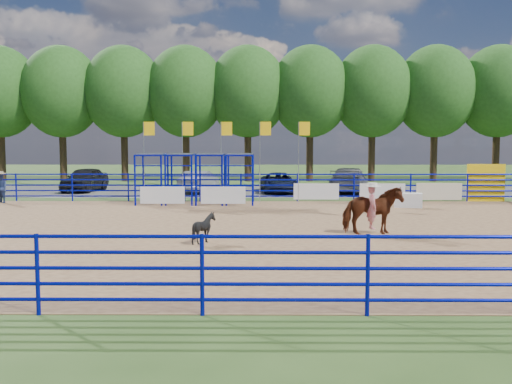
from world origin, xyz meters
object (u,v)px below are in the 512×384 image
(horse_and_rider, at_px, (372,208))
(car_b, at_px, (199,182))
(announcer_table, at_px, (408,200))
(calf, at_px, (204,228))
(spectator_cowboy, at_px, (1,187))
(car_d, at_px, (349,180))
(car_c, at_px, (279,183))
(car_a, at_px, (85,179))

(horse_and_rider, xyz_separation_m, car_b, (-7.66, 16.28, -0.24))
(announcer_table, distance_m, horse_and_rider, 8.79)
(announcer_table, xyz_separation_m, car_b, (-10.97, 8.16, 0.33))
(announcer_table, height_order, calf, calf)
(horse_and_rider, distance_m, spectator_cowboy, 19.82)
(car_b, distance_m, car_d, 9.34)
(calf, xyz_separation_m, car_c, (2.89, 18.03, 0.14))
(calf, bearing_deg, car_b, -6.71)
(announcer_table, distance_m, car_d, 8.13)
(announcer_table, bearing_deg, car_a, 153.90)
(calf, xyz_separation_m, car_d, (7.23, 17.75, 0.31))
(spectator_cowboy, xyz_separation_m, car_d, (18.87, 6.21, -0.04))
(horse_and_rider, xyz_separation_m, spectator_cowboy, (-17.19, 9.86, -0.10))
(calf, height_order, spectator_cowboy, spectator_cowboy)
(horse_and_rider, height_order, calf, horse_and_rider)
(horse_and_rider, height_order, car_d, horse_and_rider)
(calf, distance_m, car_c, 18.26)
(announcer_table, distance_m, car_b, 13.68)
(horse_and_rider, bearing_deg, announcer_table, 67.78)
(car_a, bearing_deg, calf, -57.59)
(horse_and_rider, distance_m, calf, 5.82)
(calf, relative_size, car_b, 0.23)
(spectator_cowboy, bearing_deg, announcer_table, -4.85)
(announcer_table, distance_m, car_c, 10.17)
(horse_and_rider, bearing_deg, spectator_cowboy, 150.17)
(spectator_cowboy, xyz_separation_m, car_c, (14.53, 6.48, -0.21))
(car_a, distance_m, car_b, 7.48)
(car_a, relative_size, car_b, 1.10)
(car_b, distance_m, car_c, 5.00)
(car_b, bearing_deg, announcer_table, 156.01)
(spectator_cowboy, relative_size, car_b, 0.39)
(calf, xyz_separation_m, spectator_cowboy, (-11.64, 11.55, 0.35))
(spectator_cowboy, distance_m, car_d, 19.87)
(spectator_cowboy, bearing_deg, car_d, 18.20)
(car_a, relative_size, car_d, 0.84)
(car_a, bearing_deg, car_c, 1.91)
(car_b, xyz_separation_m, car_c, (5.00, 0.07, -0.06))
(car_d, bearing_deg, announcer_table, 113.74)
(announcer_table, relative_size, car_b, 0.31)
(car_a, xyz_separation_m, car_c, (12.42, -0.79, -0.15))
(calf, distance_m, spectator_cowboy, 16.40)
(calf, distance_m, car_a, 21.10)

